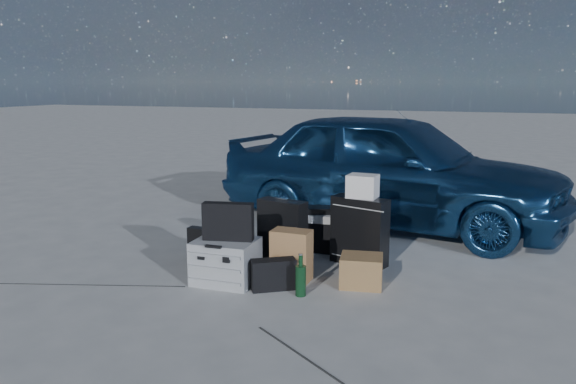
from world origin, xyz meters
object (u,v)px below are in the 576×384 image
object	(u,v)px
car	(390,168)
cardboard_box	(361,271)
pelican_case	(226,261)
briefcase	(210,246)
suitcase_right	(360,231)
green_bottle	(301,275)
suitcase_left	(282,232)
duffel_bag	(317,235)

from	to	relation	value
car	cardboard_box	world-z (taller)	car
pelican_case	briefcase	bearing A→B (deg)	131.21
car	briefcase	size ratio (longest dim) A/B	9.29
suitcase_right	green_bottle	xyz separation A→B (m)	(-0.25, -0.96, -0.15)
suitcase_right	cardboard_box	world-z (taller)	suitcase_right
briefcase	suitcase_right	size ratio (longest dim) A/B	0.68
suitcase_left	duffel_bag	size ratio (longest dim) A/B	0.97
suitcase_left	cardboard_box	distance (m)	0.93
briefcase	duffel_bag	world-z (taller)	briefcase
suitcase_left	duffel_bag	world-z (taller)	suitcase_left
suitcase_right	green_bottle	distance (m)	1.00
car	cardboard_box	xyz separation A→B (m)	(0.17, -2.14, -0.56)
suitcase_left	duffel_bag	distance (m)	0.58
car	suitcase_right	distance (m)	1.62
green_bottle	pelican_case	bearing A→B (deg)	174.17
suitcase_right	suitcase_left	bearing A→B (deg)	-145.30
car	suitcase_left	bearing A→B (deg)	169.41
suitcase_left	green_bottle	distance (m)	0.87
briefcase	green_bottle	size ratio (longest dim) A/B	1.27
briefcase	suitcase_left	distance (m)	0.70
car	suitcase_right	xyz separation A→B (m)	(0.02, -1.58, -0.37)
suitcase_right	cardboard_box	size ratio (longest dim) A/B	1.84
suitcase_left	cardboard_box	xyz separation A→B (m)	(0.85, -0.34, -0.17)
pelican_case	suitcase_right	bearing A→B (deg)	40.89
pelican_case	suitcase_right	xyz separation A→B (m)	(0.95, 0.89, 0.13)
car	duffel_bag	size ratio (longest dim) A/B	6.48
car	suitcase_left	xyz separation A→B (m)	(-0.67, -1.80, -0.38)
pelican_case	green_bottle	bearing A→B (deg)	-7.88
duffel_bag	green_bottle	world-z (taller)	green_bottle
suitcase_right	duffel_bag	distance (m)	0.62
briefcase	suitcase_right	world-z (taller)	suitcase_right
pelican_case	car	bearing A→B (deg)	67.18
car	pelican_case	size ratio (longest dim) A/B	7.88
car	suitcase_left	size ratio (longest dim) A/B	6.65
pelican_case	duffel_bag	bearing A→B (deg)	67.56
suitcase_left	pelican_case	bearing A→B (deg)	-98.54
car	duffel_bag	bearing A→B (deg)	168.76
pelican_case	cardboard_box	xyz separation A→B (m)	(1.11, 0.32, -0.06)
car	pelican_case	world-z (taller)	car
suitcase_left	cardboard_box	size ratio (longest dim) A/B	1.75
pelican_case	briefcase	distance (m)	0.55
suitcase_right	duffel_bag	size ratio (longest dim) A/B	1.02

